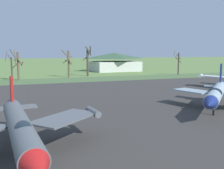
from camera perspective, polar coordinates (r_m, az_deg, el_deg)
The scene contains 10 objects.
asphalt_apron at distance 33.79m, azimuth 10.87°, elevation -5.10°, with size 82.02×62.42×0.05m, color #383533.
grass_verge_strip at distance 68.00m, azimuth -5.57°, elevation 1.13°, with size 142.02×12.00×0.06m, color #4B683C.
jet_fighter_front_left at distance 33.60m, azimuth 21.93°, elevation -1.75°, with size 12.90×12.33×5.50m.
jet_fighter_front_right at distance 18.44m, azimuth -19.55°, elevation -8.78°, with size 13.04×15.96×4.99m.
bare_tree_left_of_center at distance 69.24m, azimuth -21.20°, elevation 3.70°, with size 3.11×2.85×7.91m.
bare_tree_center at distance 69.18m, azimuth -19.92°, elevation 4.05°, with size 2.18×2.14×7.62m.
bare_tree_right_of_center at distance 74.16m, azimuth -9.56°, elevation 4.78°, with size 3.21×3.36×7.73m.
bare_tree_far_right at distance 77.24m, azimuth -5.33°, elevation 5.29°, with size 2.58×2.59×8.94m.
bare_tree_backdrop_extra at distance 84.67m, azimuth 14.37°, elevation 4.67°, with size 2.13×3.38×7.55m.
visitor_building at distance 98.75m, azimuth 0.50°, elevation 4.97°, with size 18.07×15.05×6.84m.
Camera 1 is at (-17.24, -9.46, 7.11)m, focal length 41.62 mm.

